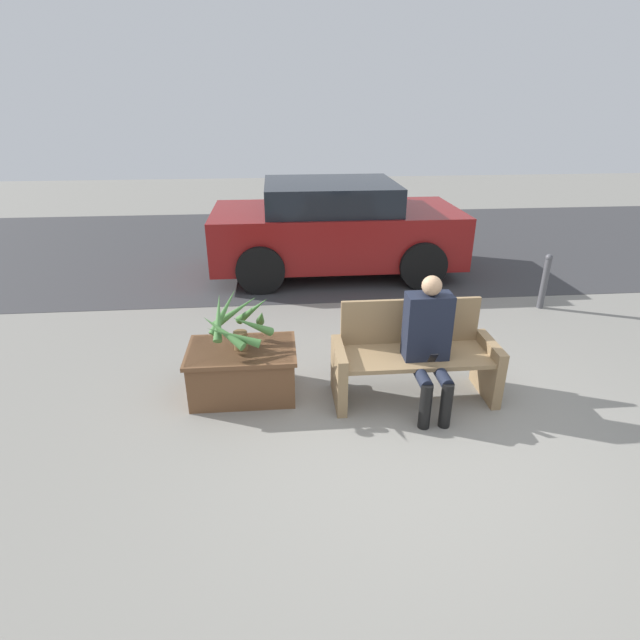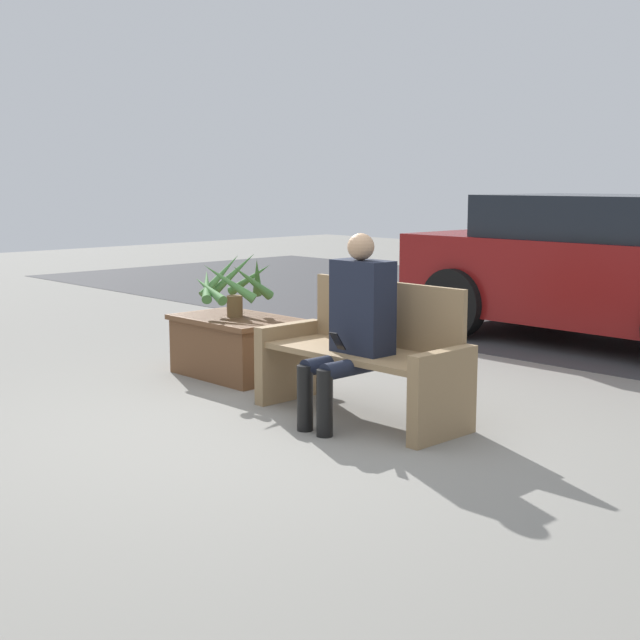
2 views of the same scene
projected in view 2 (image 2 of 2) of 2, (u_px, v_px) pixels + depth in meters
The scene contains 6 objects.
ground_plane at pixel (269, 432), 5.67m from camera, with size 30.00×30.00×0.00m, color gray.
bench at pixel (365, 357), 5.99m from camera, with size 1.52×0.57×0.91m.
person_seated at pixel (354, 321), 5.77m from camera, with size 0.40×0.59×1.25m.
planter_box at pixel (235, 344), 7.27m from camera, with size 1.02×0.68×0.49m.
potted_plant at pixel (233, 283), 7.19m from camera, with size 0.67×0.66×0.53m.
parked_car at pixel (607, 269), 8.73m from camera, with size 3.86×1.98×1.45m.
Camera 2 is at (4.20, -3.55, 1.58)m, focal length 50.00 mm.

